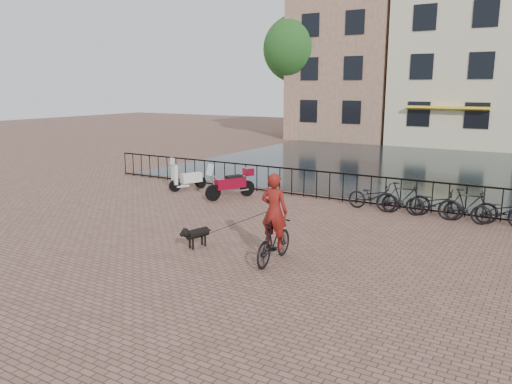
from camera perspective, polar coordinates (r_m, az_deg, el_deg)
The scene contains 15 objects.
ground at distance 11.22m, azimuth -8.08°, elevation -8.74°, with size 100.00×100.00×0.00m, color brown.
canal_water at distance 26.54m, azimuth 16.27°, elevation 2.93°, with size 20.00×20.00×0.00m, color black.
railing at distance 17.76m, azimuth 8.41°, elevation 0.66°, with size 20.00×0.05×1.02m.
canal_house_left at distance 40.72m, azimuth 11.17°, elevation 15.19°, with size 7.50×9.00×12.80m.
canal_house_mid at distance 38.62m, azimuth 22.67°, elevation 13.96°, with size 8.00×9.50×11.80m.
tree_far_left at distance 39.40m, azimuth 4.64°, elevation 15.97°, with size 5.04×5.04×9.27m.
cyclist at distance 11.27m, azimuth 2.08°, elevation -3.62°, with size 0.79×1.80×2.42m.
dog at distance 12.57m, azimuth -6.71°, elevation -5.02°, with size 0.48×0.90×0.58m.
motorcycle at distance 17.84m, azimuth -2.94°, elevation 1.39°, with size 1.19×1.91×1.35m.
scooter at distance 19.49m, azimuth -7.81°, elevation 2.17°, with size 0.94×1.49×1.34m.
parked_bike_0 at distance 16.61m, azimuth 13.31°, elevation -0.51°, with size 0.60×1.72×0.90m, color black.
parked_bike_1 at distance 16.34m, azimuth 16.48°, elevation -0.71°, with size 0.47×1.66×1.00m, color black.
parked_bike_2 at distance 16.15m, azimuth 19.72°, elevation -1.25°, with size 0.60×1.72×0.90m, color black.
parked_bike_3 at distance 15.98m, azimuth 23.06°, elevation -1.46°, with size 0.47×1.66×1.00m, color black.
parked_bike_4 at distance 15.90m, azimuth 26.42°, elevation -2.01°, with size 0.60×1.72×0.90m, color black.
Camera 1 is at (6.73, -8.07, 3.94)m, focal length 35.00 mm.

